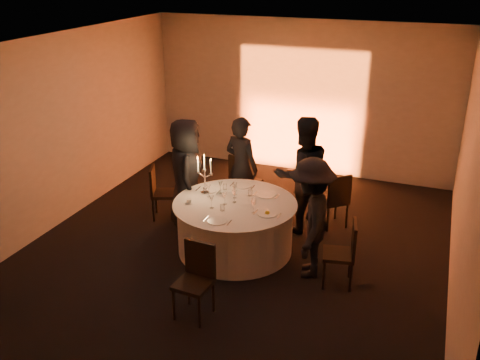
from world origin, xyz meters
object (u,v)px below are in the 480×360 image
(chair_left, at_px, (159,190))
(banquet_table, at_px, (235,227))
(chair_right, at_px, (345,250))
(candelabra, at_px, (205,180))
(chair_back_left, at_px, (243,179))
(chair_front, at_px, (196,276))
(guest_back_left, at_px, (242,167))
(guest_back_right, at_px, (302,175))
(guest_right, at_px, (311,218))
(guest_left, at_px, (186,173))
(coffee_cup, at_px, (189,201))
(chair_back_right, at_px, (335,198))

(chair_left, bearing_deg, banquet_table, -131.18)
(chair_right, relative_size, candelabra, 1.46)
(chair_back_left, xyz_separation_m, candelabra, (-0.15, -1.21, 0.43))
(chair_front, bearing_deg, guest_back_left, 103.93)
(chair_left, distance_m, candelabra, 1.20)
(chair_left, relative_size, chair_back_left, 0.90)
(chair_right, xyz_separation_m, guest_back_right, (-0.94, 1.33, 0.42))
(chair_left, bearing_deg, candelabra, -133.11)
(guest_right, bearing_deg, guest_back_left, -143.09)
(banquet_table, distance_m, chair_left, 1.67)
(chair_back_left, distance_m, guest_back_right, 1.23)
(chair_front, xyz_separation_m, guest_left, (-1.15, 2.08, 0.36))
(chair_back_left, height_order, guest_left, guest_left)
(chair_front, bearing_deg, guest_right, 56.52)
(guest_left, relative_size, coffee_cup, 16.15)
(chair_back_left, distance_m, guest_left, 1.12)
(guest_left, bearing_deg, chair_back_right, -97.82)
(guest_left, bearing_deg, banquet_table, -142.28)
(guest_back_right, bearing_deg, chair_back_right, 170.29)
(chair_front, distance_m, guest_right, 1.74)
(guest_right, distance_m, coffee_cup, 1.78)
(chair_back_left, distance_m, chair_right, 2.66)
(chair_left, distance_m, guest_left, 0.67)
(chair_back_right, height_order, coffee_cup, chair_back_right)
(banquet_table, bearing_deg, chair_front, -85.43)
(guest_left, height_order, candelabra, guest_left)
(chair_back_left, bearing_deg, chair_back_right, -169.55)
(chair_left, relative_size, guest_back_left, 0.52)
(guest_left, bearing_deg, chair_back_left, -62.56)
(chair_right, distance_m, chair_front, 1.99)
(chair_left, height_order, guest_back_left, guest_back_left)
(banquet_table, relative_size, candelabra, 2.88)
(chair_left, height_order, chair_front, chair_front)
(chair_back_left, bearing_deg, guest_back_left, 118.17)
(banquet_table, xyz_separation_m, coffee_cup, (-0.61, -0.25, 0.42))
(guest_back_left, height_order, guest_back_right, guest_back_right)
(guest_back_left, distance_m, candelabra, 1.03)
(chair_back_right, bearing_deg, candelabra, -10.06)
(guest_back_right, bearing_deg, coffee_cup, 7.53)
(guest_right, bearing_deg, chair_front, -48.41)
(chair_left, relative_size, guest_right, 0.53)
(chair_back_left, height_order, guest_back_right, guest_back_right)
(chair_back_right, relative_size, guest_back_left, 0.54)
(chair_back_right, distance_m, guest_back_left, 1.60)
(banquet_table, relative_size, chair_back_right, 1.95)
(chair_back_left, xyz_separation_m, guest_left, (-0.63, -0.86, 0.33))
(chair_front, bearing_deg, chair_back_left, 104.20)
(chair_back_left, bearing_deg, coffee_cup, 96.86)
(candelabra, bearing_deg, chair_right, -12.14)
(chair_back_right, xyz_separation_m, guest_right, (-0.05, -1.47, 0.32))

